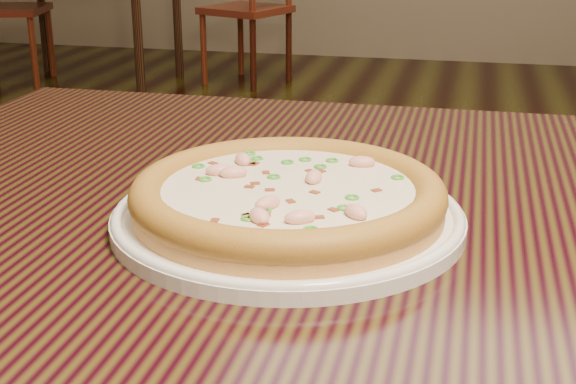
# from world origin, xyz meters

# --- Properties ---
(hero_table) EXTENTS (1.20, 0.80, 0.75)m
(hero_table) POSITION_xyz_m (0.13, -0.41, 0.65)
(hero_table) COLOR black
(hero_table) RESTS_ON ground
(plate) EXTENTS (0.30, 0.30, 0.02)m
(plate) POSITION_xyz_m (0.01, -0.46, 0.76)
(plate) COLOR white
(plate) RESTS_ON hero_table
(pizza) EXTENTS (0.27, 0.27, 0.03)m
(pizza) POSITION_xyz_m (0.01, -0.46, 0.78)
(pizza) COLOR tan
(pizza) RESTS_ON plate
(chair_b) EXTENTS (0.54, 0.54, 0.95)m
(chair_b) POSITION_xyz_m (-1.12, 3.48, 0.44)
(chair_b) COLOR #501A1B
(chair_b) RESTS_ON ground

